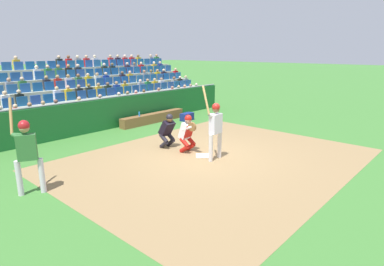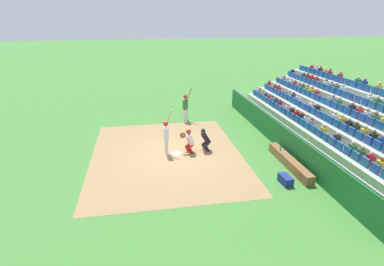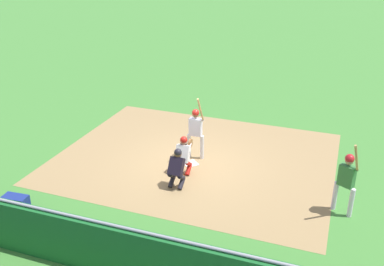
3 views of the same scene
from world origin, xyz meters
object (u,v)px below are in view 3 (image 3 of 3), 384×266
catcher_crouching (184,153)px  water_bottle_on_bench (66,225)px  dugout_bench (36,229)px  on_deck_batter (347,177)px  batter_at_plate (196,128)px  home_plate_marker (191,163)px  equipment_duffel_bag (16,202)px  home_plate_umpire (177,167)px

catcher_crouching → water_bottle_on_bench: catcher_crouching is taller
dugout_bench → on_deck_batter: bearing=26.9°
batter_at_plate → water_bottle_on_bench: bearing=-105.3°
batter_at_plate → on_deck_batter: (4.88, -1.79, 0.01)m
batter_at_plate → catcher_crouching: (-0.00, -1.15, -0.40)m
home_plate_marker → equipment_duffel_bag: (-3.77, -4.09, 0.17)m
home_plate_umpire → water_bottle_on_bench: home_plate_umpire is taller
dugout_bench → water_bottle_on_bench: size_ratio=16.48×
home_plate_umpire → on_deck_batter: bearing=2.5°
equipment_duffel_bag → home_plate_marker: bearing=43.2°
home_plate_marker → catcher_crouching: (0.01, -0.66, 0.71)m
on_deck_batter → catcher_crouching: bearing=172.6°
catcher_crouching → dugout_bench: 4.96m
home_plate_umpire → equipment_duffel_bag: home_plate_umpire is taller
home_plate_marker → home_plate_umpire: 1.65m
home_plate_marker → dugout_bench: size_ratio=0.12×
water_bottle_on_bench → equipment_duffel_bag: (-2.30, 0.84, -0.37)m
equipment_duffel_bag → water_bottle_on_bench: bearing=-24.2°
batter_at_plate → dugout_bench: (-2.38, -5.48, -0.90)m
on_deck_batter → dugout_bench: bearing=-153.1°
dugout_bench → equipment_duffel_bag: (-1.40, 0.90, -0.04)m
equipment_duffel_bag → on_deck_batter: size_ratio=0.31×
home_plate_marker → batter_at_plate: 1.21m
dugout_bench → on_deck_batter: 8.19m
batter_at_plate → on_deck_batter: batter_at_plate is taller
water_bottle_on_bench → on_deck_batter: on_deck_batter is taller
home_plate_marker → on_deck_batter: (4.89, -1.30, 1.11)m
batter_at_plate → catcher_crouching: bearing=-90.1°
batter_at_plate → home_plate_umpire: batter_at_plate is taller
catcher_crouching → home_plate_umpire: 0.86m
home_plate_marker → dugout_bench: dugout_bench is taller
water_bottle_on_bench → equipment_duffel_bag: size_ratio=0.31×
batter_at_plate → equipment_duffel_bag: batter_at_plate is taller
home_plate_umpire → batter_at_plate: bearing=92.4°
catcher_crouching → equipment_duffel_bag: (-3.78, -3.43, -0.54)m
dugout_bench → on_deck_batter: on_deck_batter is taller
catcher_crouching → equipment_duffel_bag: catcher_crouching is taller
catcher_crouching → on_deck_batter: 4.94m
catcher_crouching → dugout_bench: catcher_crouching is taller
home_plate_marker → on_deck_batter: on_deck_batter is taller
water_bottle_on_bench → batter_at_plate: bearing=74.7°
catcher_crouching → water_bottle_on_bench: size_ratio=5.86×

